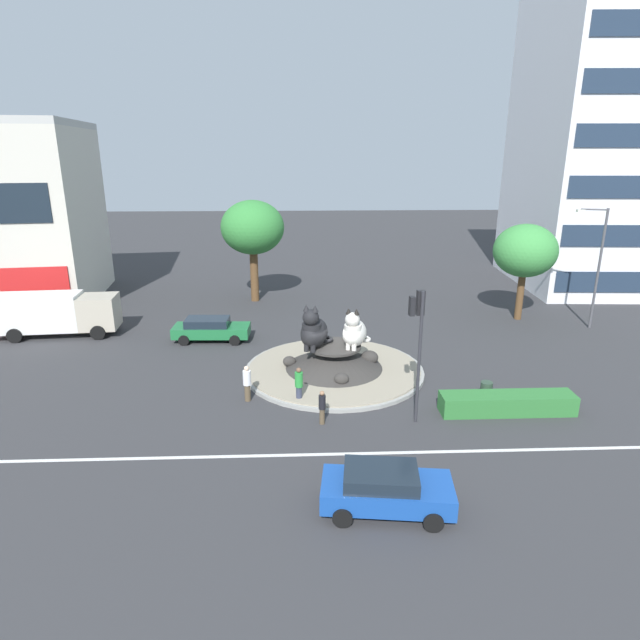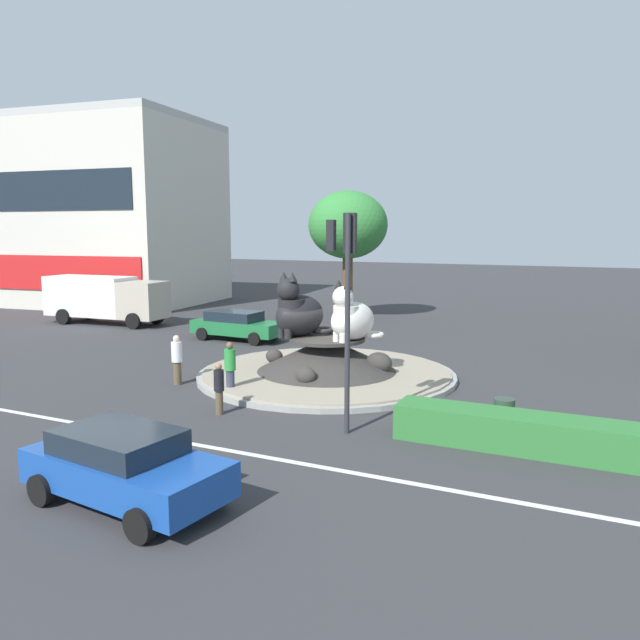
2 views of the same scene
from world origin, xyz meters
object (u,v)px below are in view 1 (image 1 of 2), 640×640
(broadleaf_tree_behind_island, at_px, (253,228))
(office_tower, at_px, (618,138))
(pedestrian_white_shirt, at_px, (247,383))
(hatchback_near_shophouse, at_px, (211,329))
(cat_statue_white, at_px, (354,332))
(streetlight_arm, at_px, (597,261))
(pedestrian_black_shirt, at_px, (322,406))
(cat_statue_black, at_px, (314,331))
(pedestrian_green_shirt, at_px, (299,384))
(sedan_on_far_lane, at_px, (385,489))
(delivery_box_truck, at_px, (55,313))
(traffic_light_mast, at_px, (418,329))
(second_tree_near_tower, at_px, (525,251))
(litter_bin, at_px, (486,391))

(broadleaf_tree_behind_island, bearing_deg, office_tower, 9.03)
(office_tower, relative_size, pedestrian_white_shirt, 13.93)
(office_tower, xyz_separation_m, hatchback_near_shophouse, (-32.04, -13.97, -11.53))
(cat_statue_white, xyz_separation_m, streetlight_arm, (16.33, 6.91, 2.19))
(cat_statue_white, relative_size, broadleaf_tree_behind_island, 0.29)
(pedestrian_black_shirt, bearing_deg, office_tower, -120.67)
(pedestrian_black_shirt, bearing_deg, broadleaf_tree_behind_island, -62.54)
(broadleaf_tree_behind_island, relative_size, hatchback_near_shophouse, 1.65)
(cat_statue_black, bearing_deg, office_tower, 146.15)
(cat_statue_black, bearing_deg, broadleaf_tree_behind_island, -144.93)
(pedestrian_green_shirt, bearing_deg, cat_statue_white, 23.69)
(sedan_on_far_lane, bearing_deg, pedestrian_white_shirt, 129.10)
(delivery_box_truck, bearing_deg, cat_statue_white, -24.56)
(cat_statue_black, height_order, pedestrian_black_shirt, cat_statue_black)
(sedan_on_far_lane, xyz_separation_m, hatchback_near_shophouse, (-8.24, 16.78, -0.03))
(cat_statue_black, distance_m, pedestrian_white_shirt, 4.67)
(broadleaf_tree_behind_island, height_order, pedestrian_black_shirt, broadleaf_tree_behind_island)
(traffic_light_mast, xyz_separation_m, broadleaf_tree_behind_island, (-8.38, 20.01, 1.43))
(second_tree_near_tower, distance_m, litter_bin, 14.76)
(delivery_box_truck, distance_m, litter_bin, 26.28)
(litter_bin, bearing_deg, traffic_light_mast, -153.58)
(cat_statue_black, xyz_separation_m, office_tower, (25.80, 19.44, 9.91))
(streetlight_arm, bearing_deg, pedestrian_white_shirt, 41.98)
(pedestrian_black_shirt, bearing_deg, delivery_box_truck, -21.62)
(sedan_on_far_lane, bearing_deg, pedestrian_green_shirt, 116.14)
(broadleaf_tree_behind_island, height_order, streetlight_arm, streetlight_arm)
(pedestrian_black_shirt, height_order, delivery_box_truck, delivery_box_truck)
(pedestrian_white_shirt, relative_size, delivery_box_truck, 0.23)
(pedestrian_white_shirt, relative_size, hatchback_near_shophouse, 0.37)
(cat_statue_white, distance_m, hatchback_near_shophouse, 10.07)
(office_tower, height_order, streetlight_arm, office_tower)
(cat_statue_black, distance_m, second_tree_near_tower, 17.37)
(cat_statue_white, relative_size, hatchback_near_shophouse, 0.48)
(traffic_light_mast, relative_size, sedan_on_far_lane, 1.31)
(pedestrian_white_shirt, bearing_deg, sedan_on_far_lane, 104.99)
(cat_statue_white, xyz_separation_m, hatchback_near_shophouse, (-8.35, 5.40, -1.53))
(second_tree_near_tower, xyz_separation_m, pedestrian_black_shirt, (-14.41, -14.52, -3.97))
(office_tower, height_order, pedestrian_white_shirt, office_tower)
(sedan_on_far_lane, distance_m, hatchback_near_shophouse, 18.69)
(pedestrian_white_shirt, height_order, litter_bin, pedestrian_white_shirt)
(broadleaf_tree_behind_island, distance_m, delivery_box_truck, 14.91)
(pedestrian_green_shirt, bearing_deg, second_tree_near_tower, 13.02)
(cat_statue_black, height_order, cat_statue_white, cat_statue_black)
(delivery_box_truck, bearing_deg, second_tree_near_tower, -0.07)
(broadleaf_tree_behind_island, distance_m, pedestrian_white_shirt, 18.38)
(broadleaf_tree_behind_island, distance_m, pedestrian_black_shirt, 21.14)
(cat_statue_white, xyz_separation_m, delivery_box_truck, (-18.25, 6.71, -0.76))
(broadleaf_tree_behind_island, bearing_deg, cat_statue_black, -74.08)
(traffic_light_mast, bearing_deg, broadleaf_tree_behind_island, 14.03)
(pedestrian_white_shirt, bearing_deg, streetlight_arm, -172.47)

